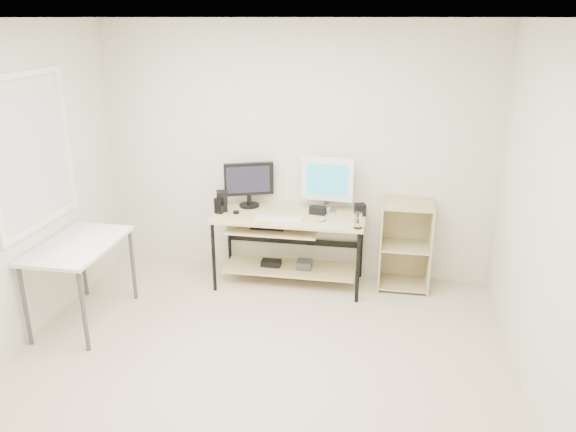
% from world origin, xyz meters
% --- Properties ---
extents(room, '(4.01, 4.01, 2.62)m').
position_xyz_m(room, '(-0.14, 0.04, 1.32)').
color(room, beige).
rests_on(room, ground).
extents(desk, '(1.50, 0.65, 0.75)m').
position_xyz_m(desk, '(-0.03, 1.66, 0.54)').
color(desk, '#D5C187').
rests_on(desk, ground).
extents(side_table, '(0.60, 1.00, 0.75)m').
position_xyz_m(side_table, '(-1.68, 0.60, 0.67)').
color(side_table, silver).
rests_on(side_table, ground).
extents(shelf_unit, '(0.50, 0.40, 0.90)m').
position_xyz_m(shelf_unit, '(1.15, 1.82, 0.45)').
color(shelf_unit, tan).
rests_on(shelf_unit, ground).
extents(black_monitor, '(0.49, 0.23, 0.46)m').
position_xyz_m(black_monitor, '(-0.45, 1.85, 1.01)').
color(black_monitor, black).
rests_on(black_monitor, desk).
extents(white_imac, '(0.52, 0.17, 0.56)m').
position_xyz_m(white_imac, '(0.35, 1.83, 1.07)').
color(white_imac, silver).
rests_on(white_imac, desk).
extents(keyboard, '(0.46, 0.16, 0.02)m').
position_xyz_m(keyboard, '(-0.08, 1.51, 0.76)').
color(keyboard, silver).
rests_on(keyboard, desk).
extents(mouse, '(0.10, 0.12, 0.04)m').
position_xyz_m(mouse, '(0.34, 1.55, 0.77)').
color(mouse, '#ACACB1').
rests_on(mouse, desk).
extents(center_speaker, '(0.17, 0.10, 0.08)m').
position_xyz_m(center_speaker, '(0.27, 1.73, 0.79)').
color(center_speaker, black).
rests_on(center_speaker, desk).
extents(speaker_left, '(0.14, 0.14, 0.21)m').
position_xyz_m(speaker_left, '(-0.69, 1.66, 0.86)').
color(speaker_left, black).
rests_on(speaker_left, desk).
extents(speaker_right, '(0.13, 0.13, 0.12)m').
position_xyz_m(speaker_right, '(0.69, 1.77, 0.81)').
color(speaker_right, black).
rests_on(speaker_right, desk).
extents(audio_controller, '(0.09, 0.06, 0.16)m').
position_xyz_m(audio_controller, '(-0.70, 1.58, 0.83)').
color(audio_controller, black).
rests_on(audio_controller, desk).
extents(volume_puck, '(0.07, 0.07, 0.03)m').
position_xyz_m(volume_puck, '(-0.53, 1.60, 0.76)').
color(volume_puck, black).
rests_on(volume_puck, desk).
extents(smartphone, '(0.08, 0.13, 0.01)m').
position_xyz_m(smartphone, '(0.68, 1.61, 0.75)').
color(smartphone, black).
rests_on(smartphone, desk).
extents(coaster, '(0.12, 0.12, 0.01)m').
position_xyz_m(coaster, '(0.69, 1.39, 0.75)').
color(coaster, '#966844').
rests_on(coaster, desk).
extents(drinking_glass, '(0.09, 0.09, 0.15)m').
position_xyz_m(drinking_glass, '(0.69, 1.39, 0.83)').
color(drinking_glass, white).
rests_on(drinking_glass, coaster).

